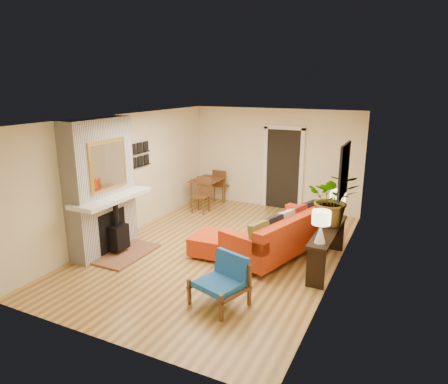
{
  "coord_description": "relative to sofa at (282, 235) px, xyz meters",
  "views": [
    {
      "loc": [
        3.29,
        -6.6,
        3.22
      ],
      "look_at": [
        0.0,
        0.2,
        1.15
      ],
      "focal_mm": 32.0,
      "sensor_mm": 36.0,
      "label": 1
    }
  ],
  "objects": [
    {
      "name": "room_shell",
      "position": [
        -0.57,
        2.3,
        0.84
      ],
      "size": [
        6.5,
        6.5,
        6.5
      ],
      "color": "tan",
      "rests_on": "ground"
    },
    {
      "name": "fireplace",
      "position": [
        -3.17,
        -1.33,
        0.84
      ],
      "size": [
        1.09,
        1.68,
        2.6
      ],
      "color": "white",
      "rests_on": "ground"
    },
    {
      "name": "sofa",
      "position": [
        0.0,
        0.0,
        0.0
      ],
      "size": [
        1.62,
        2.52,
        0.92
      ],
      "color": "silver",
      "rests_on": "ground"
    },
    {
      "name": "ottoman",
      "position": [
        -1.17,
        -0.58,
        -0.17
      ],
      "size": [
        0.83,
        0.83,
        0.4
      ],
      "color": "silver",
      "rests_on": "ground"
    },
    {
      "name": "blue_chair",
      "position": [
        -0.24,
        -2.05,
        -0.0
      ],
      "size": [
        0.88,
        0.87,
        0.74
      ],
      "color": "brown",
      "rests_on": "ground"
    },
    {
      "name": "dining_table",
      "position": [
        -2.75,
        2.24,
        0.18
      ],
      "size": [
        0.68,
        1.66,
        0.9
      ],
      "color": "brown",
      "rests_on": "ground"
    },
    {
      "name": "console_table",
      "position": [
        0.9,
        -0.18,
        0.17
      ],
      "size": [
        0.34,
        1.85,
        0.72
      ],
      "color": "black",
      "rests_on": "ground"
    },
    {
      "name": "lamp_near",
      "position": [
        0.9,
        -0.85,
        0.66
      ],
      "size": [
        0.3,
        0.3,
        0.54
      ],
      "color": "white",
      "rests_on": "console_table"
    },
    {
      "name": "lamp_far",
      "position": [
        0.9,
        0.53,
        0.66
      ],
      "size": [
        0.3,
        0.3,
        0.54
      ],
      "color": "white",
      "rests_on": "console_table"
    },
    {
      "name": "houseplant",
      "position": [
        0.89,
        0.1,
        0.81
      ],
      "size": [
        1.04,
        0.95,
        0.98
      ],
      "primitive_type": "imported",
      "rotation": [
        0.0,
        0.0,
        0.24
      ],
      "color": "#1E5919",
      "rests_on": "console_table"
    }
  ]
}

